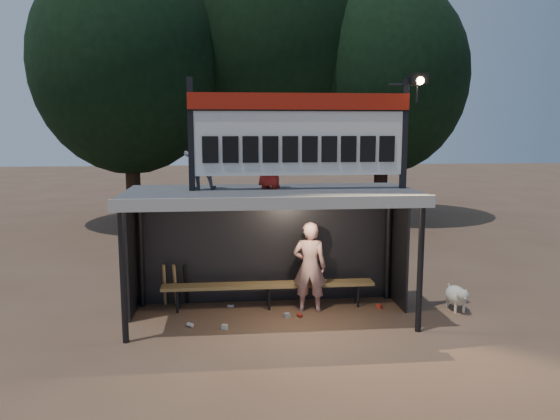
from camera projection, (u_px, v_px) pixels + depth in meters
name	position (u px, v px, depth m)	size (l,w,h in m)	color
ground	(271.00, 318.00, 9.81)	(80.00, 80.00, 0.00)	brown
player	(310.00, 267.00, 10.06)	(0.62, 0.40, 1.69)	white
child_a	(200.00, 156.00, 9.47)	(0.56, 0.43, 1.14)	slate
child_b	(270.00, 158.00, 9.59)	(0.52, 0.34, 1.07)	#AD221A
dugout_shelter	(270.00, 214.00, 9.77)	(5.10, 2.08, 2.32)	#424144
scoreboard_assembly	(303.00, 131.00, 9.36)	(4.10, 0.27, 1.99)	black
bench	(269.00, 286.00, 10.29)	(4.00, 0.35, 0.48)	#987B48
tree_left	(128.00, 64.00, 18.43)	(6.46, 6.46, 9.27)	#301F15
tree_mid	(272.00, 52.00, 20.29)	(7.22, 7.22, 10.36)	#2F1E15
tree_right	(384.00, 77.00, 19.85)	(6.08, 6.08, 8.72)	black
dog	(457.00, 296.00, 10.18)	(0.36, 0.81, 0.49)	beige
bats	(175.00, 284.00, 10.38)	(0.48, 0.33, 0.84)	olive
litter	(271.00, 315.00, 9.82)	(3.63, 1.19, 0.08)	#B52F1F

